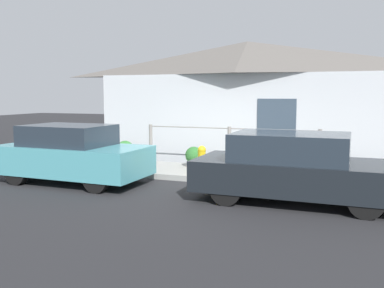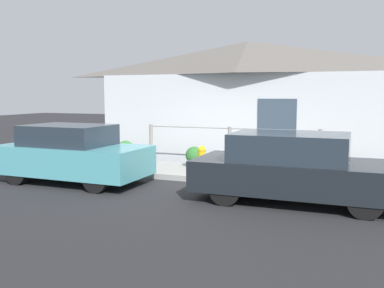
% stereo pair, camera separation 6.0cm
% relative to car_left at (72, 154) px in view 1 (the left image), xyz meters
% --- Properties ---
extents(ground_plane, '(60.00, 60.00, 0.00)m').
position_rel_car_left_xyz_m(ground_plane, '(3.13, 1.06, -0.70)').
color(ground_plane, '#262628').
extents(sidewalk, '(24.00, 1.88, 0.14)m').
position_rel_car_left_xyz_m(sidewalk, '(3.13, 2.00, -0.63)').
color(sidewalk, '#9E9E99').
rests_on(sidewalk, ground_plane).
extents(house, '(9.47, 2.23, 3.76)m').
position_rel_car_left_xyz_m(house, '(3.13, 4.66, 2.32)').
color(house, silver).
rests_on(house, ground_plane).
extents(fence, '(4.90, 0.10, 1.11)m').
position_rel_car_left_xyz_m(fence, '(3.13, 2.79, 0.06)').
color(fence, gray).
rests_on(fence, sidewalk).
extents(car_left, '(3.65, 1.74, 1.40)m').
position_rel_car_left_xyz_m(car_left, '(0.00, 0.00, 0.00)').
color(car_left, teal).
rests_on(car_left, ground_plane).
extents(car_right, '(4.06, 1.81, 1.37)m').
position_rel_car_left_xyz_m(car_right, '(5.27, -0.00, -0.01)').
color(car_right, black).
rests_on(car_right, ground_plane).
extents(fire_hydrant, '(0.46, 0.21, 0.71)m').
position_rel_car_left_xyz_m(fire_hydrant, '(2.78, 1.50, -0.19)').
color(fire_hydrant, yellow).
rests_on(fire_hydrant, sidewalk).
extents(potted_plant_near_hydrant, '(0.47, 0.47, 0.57)m').
position_rel_car_left_xyz_m(potted_plant_near_hydrant, '(2.26, 2.34, -0.26)').
color(potted_plant_near_hydrant, '#9E5638').
rests_on(potted_plant_near_hydrant, sidewalk).
extents(potted_plant_by_fence, '(0.51, 0.51, 0.67)m').
position_rel_car_left_xyz_m(potted_plant_by_fence, '(0.20, 2.19, -0.17)').
color(potted_plant_by_fence, brown).
rests_on(potted_plant_by_fence, sidewalk).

